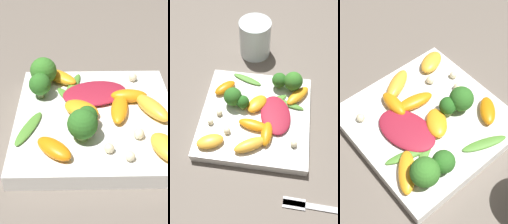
# 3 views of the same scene
# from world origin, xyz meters

# --- Properties ---
(ground_plane) EXTENTS (2.40, 2.40, 0.00)m
(ground_plane) POSITION_xyz_m (0.00, 0.00, 0.00)
(ground_plane) COLOR #6B6056
(plate) EXTENTS (0.24, 0.24, 0.03)m
(plate) POSITION_xyz_m (0.00, 0.00, 0.01)
(plate) COLOR white
(plate) RESTS_ON ground_plane
(radicchio_leaf_0) EXTENTS (0.12, 0.09, 0.01)m
(radicchio_leaf_0) POSITION_xyz_m (-0.00, -0.04, 0.03)
(radicchio_leaf_0) COLOR maroon
(radicchio_leaf_0) RESTS_ON plate
(orange_segment_0) EXTENTS (0.06, 0.07, 0.02)m
(orange_segment_0) POSITION_xyz_m (-0.08, 0.00, 0.04)
(orange_segment_0) COLOR #FCAD33
(orange_segment_0) RESTS_ON plate
(orange_segment_1) EXTENTS (0.07, 0.06, 0.02)m
(orange_segment_1) POSITION_xyz_m (0.06, -0.09, 0.03)
(orange_segment_1) COLOR orange
(orange_segment_1) RESTS_ON plate
(orange_segment_2) EXTENTS (0.06, 0.06, 0.02)m
(orange_segment_2) POSITION_xyz_m (0.06, 0.08, 0.03)
(orange_segment_2) COLOR orange
(orange_segment_2) RESTS_ON plate
(orange_segment_3) EXTENTS (0.07, 0.06, 0.02)m
(orange_segment_3) POSITION_xyz_m (0.02, -0.00, 0.03)
(orange_segment_3) COLOR orange
(orange_segment_3) RESTS_ON plate
(orange_segment_4) EXTENTS (0.06, 0.03, 0.02)m
(orange_segment_4) POSITION_xyz_m (-0.05, -0.03, 0.04)
(orange_segment_4) COLOR orange
(orange_segment_4) RESTS_ON plate
(orange_segment_5) EXTENTS (0.05, 0.07, 0.02)m
(orange_segment_5) POSITION_xyz_m (-0.09, 0.08, 0.04)
(orange_segment_5) COLOR #FCAD33
(orange_segment_5) RESTS_ON plate
(orange_segment_6) EXTENTS (0.04, 0.07, 0.02)m
(orange_segment_6) POSITION_xyz_m (-0.03, 0.00, 0.03)
(orange_segment_6) COLOR orange
(orange_segment_6) RESTS_ON plate
(broccoli_floret_0) EXTENTS (0.04, 0.04, 0.05)m
(broccoli_floret_0) POSITION_xyz_m (0.02, 0.05, 0.05)
(broccoli_floret_0) COLOR #7A9E51
(broccoli_floret_0) RESTS_ON plate
(broccoli_floret_1) EXTENTS (0.03, 0.03, 0.04)m
(broccoli_floret_1) POSITION_xyz_m (0.01, 0.03, 0.05)
(broccoli_floret_1) COLOR #84AD5B
(broccoli_floret_1) RESTS_ON plate
(broccoli_floret_2) EXTENTS (0.04, 0.04, 0.05)m
(broccoli_floret_2) POSITION_xyz_m (0.08, -0.08, 0.05)
(broccoli_floret_2) COLOR #7A9E51
(broccoli_floret_2) RESTS_ON plate
(broccoli_floret_3) EXTENTS (0.04, 0.04, 0.04)m
(broccoli_floret_3) POSITION_xyz_m (0.09, -0.04, 0.05)
(broccoli_floret_3) COLOR #7A9E51
(broccoli_floret_3) RESTS_ON plate
(arugula_sprig_0) EXTENTS (0.04, 0.08, 0.01)m
(arugula_sprig_0) POSITION_xyz_m (0.04, -0.07, 0.03)
(arugula_sprig_0) COLOR #518E33
(arugula_sprig_0) RESTS_ON plate
(arugula_sprig_1) EXTENTS (0.06, 0.07, 0.01)m
(arugula_sprig_1) POSITION_xyz_m (0.04, -0.04, 0.03)
(arugula_sprig_1) COLOR #518E33
(arugula_sprig_1) RESTS_ON plate
(arugula_sprig_2) EXTENTS (0.04, 0.08, 0.01)m
(arugula_sprig_2) POSITION_xyz_m (0.10, 0.03, 0.03)
(arugula_sprig_2) COLOR #518E33
(arugula_sprig_2) RESTS_ON plate
(macadamia_nut_0) EXTENTS (0.02, 0.02, 0.02)m
(macadamia_nut_0) POSITION_xyz_m (-0.06, 0.05, 0.03)
(macadamia_nut_0) COLOR beige
(macadamia_nut_0) RESTS_ON plate
(macadamia_nut_1) EXTENTS (0.01, 0.01, 0.01)m
(macadamia_nut_1) POSITION_xyz_m (-0.01, 0.08, 0.03)
(macadamia_nut_1) COLOR beige
(macadamia_nut_1) RESTS_ON plate
(macadamia_nut_2) EXTENTS (0.01, 0.01, 0.01)m
(macadamia_nut_2) POSITION_xyz_m (-0.04, 0.09, 0.03)
(macadamia_nut_2) COLOR beige
(macadamia_nut_2) RESTS_ON plate
(macadamia_nut_3) EXTENTS (0.01, 0.01, 0.01)m
(macadamia_nut_3) POSITION_xyz_m (-0.07, -0.09, 0.03)
(macadamia_nut_3) COLOR beige
(macadamia_nut_3) RESTS_ON plate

